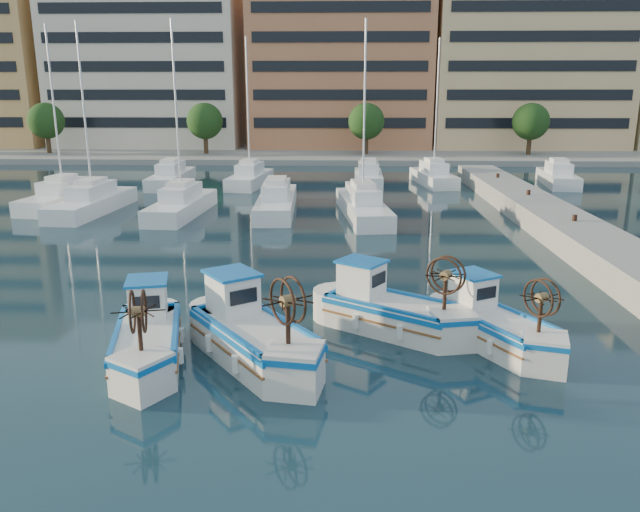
{
  "coord_description": "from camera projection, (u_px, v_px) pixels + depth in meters",
  "views": [
    {
      "loc": [
        1.36,
        -16.98,
        7.51
      ],
      "look_at": [
        0.56,
        5.58,
        1.5
      ],
      "focal_mm": 35.0,
      "sensor_mm": 36.0,
      "label": 1
    }
  ],
  "objects": [
    {
      "name": "fishing_boat_a",
      "position": [
        147.0,
        336.0,
        17.74
      ],
      "size": [
        2.66,
        4.46,
        2.7
      ],
      "rotation": [
        0.0,
        0.0,
        0.23
      ],
      "color": "silver",
      "rests_on": "ground"
    },
    {
      "name": "fishing_boat_b",
      "position": [
        251.0,
        333.0,
        17.77
      ],
      "size": [
        4.27,
        4.84,
        2.99
      ],
      "rotation": [
        0.0,
        0.0,
        0.63
      ],
      "color": "silver",
      "rests_on": "ground"
    },
    {
      "name": "ground",
      "position": [
        294.0,
        353.0,
        18.38
      ],
      "size": [
        300.0,
        300.0,
        0.0
      ],
      "primitive_type": "plane",
      "color": "#1B3946",
      "rests_on": "ground"
    },
    {
      "name": "yacht_marina",
      "position": [
        280.0,
        191.0,
        44.67
      ],
      "size": [
        39.31,
        22.99,
        11.5
      ],
      "color": "white",
      "rests_on": "ground"
    },
    {
      "name": "waterfront",
      "position": [
        406.0,
        61.0,
        78.02
      ],
      "size": [
        180.0,
        40.0,
        25.6
      ],
      "color": "gray",
      "rests_on": "ground"
    },
    {
      "name": "fishing_boat_c",
      "position": [
        389.0,
        308.0,
        19.94
      ],
      "size": [
        4.54,
        3.87,
        2.78
      ],
      "rotation": [
        0.0,
        0.0,
        0.98
      ],
      "color": "silver",
      "rests_on": "ground"
    },
    {
      "name": "quay",
      "position": [
        625.0,
        265.0,
        25.51
      ],
      "size": [
        3.0,
        60.0,
        1.2
      ],
      "primitive_type": "cube",
      "color": "gray",
      "rests_on": "ground"
    },
    {
      "name": "fishing_boat_d",
      "position": [
        493.0,
        323.0,
        18.82
      ],
      "size": [
        3.42,
        4.27,
        2.59
      ],
      "rotation": [
        0.0,
        0.0,
        0.51
      ],
      "color": "silver",
      "rests_on": "ground"
    }
  ]
}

